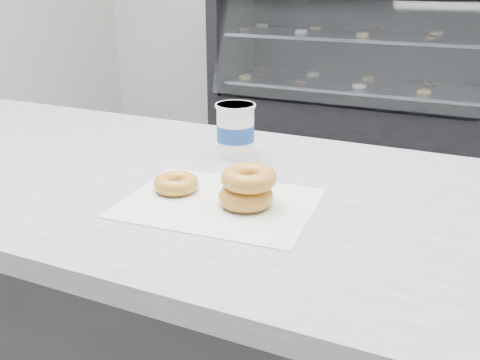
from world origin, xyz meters
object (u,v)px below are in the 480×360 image
(donut_stack, at_px, (247,187))
(display_case, at_px, (394,101))
(counter, at_px, (193,357))
(coffee_cup, at_px, (235,130))
(donut_single, at_px, (176,183))

(donut_stack, bearing_deg, display_case, 93.46)
(counter, relative_size, display_case, 1.28)
(display_case, bearing_deg, donut_stack, -86.54)
(counter, distance_m, coffee_cup, 0.54)
(counter, distance_m, display_case, 2.72)
(counter, relative_size, donut_single, 35.55)
(donut_single, bearing_deg, counter, 105.19)
(donut_stack, bearing_deg, donut_single, 177.66)
(coffee_cup, bearing_deg, counter, -120.99)
(donut_single, xyz_separation_m, donut_stack, (0.15, -0.01, 0.02))
(coffee_cup, bearing_deg, donut_single, -113.52)
(counter, distance_m, donut_single, 0.47)
(display_case, distance_m, coffee_cup, 2.59)
(counter, height_order, coffee_cup, coffee_cup)
(display_case, xyz_separation_m, donut_stack, (0.17, -2.80, 0.44))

